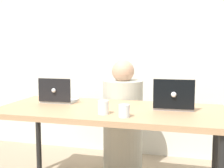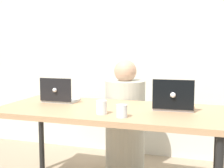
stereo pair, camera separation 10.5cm
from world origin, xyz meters
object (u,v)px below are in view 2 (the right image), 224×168
(person_at_center, at_px, (125,123))
(water_glass_center, at_px, (102,108))
(water_glass_right, at_px, (122,112))
(laptop_back_right, at_px, (174,103))
(laptop_back_left, at_px, (59,97))

(person_at_center, distance_m, water_glass_center, 0.85)
(person_at_center, distance_m, water_glass_right, 0.92)
(person_at_center, xyz_separation_m, laptop_back_right, (0.51, -0.49, 0.31))
(laptop_back_right, height_order, water_glass_center, laptop_back_right)
(laptop_back_right, relative_size, water_glass_right, 3.59)
(laptop_back_right, bearing_deg, person_at_center, -46.85)
(laptop_back_left, height_order, water_glass_right, laptop_back_left)
(person_at_center, height_order, water_glass_center, person_at_center)
(water_glass_right, bearing_deg, laptop_back_left, 149.91)
(person_at_center, height_order, water_glass_right, person_at_center)
(water_glass_center, bearing_deg, laptop_back_right, 33.48)
(laptop_back_left, distance_m, water_glass_right, 0.77)
(person_at_center, height_order, laptop_back_right, person_at_center)
(water_glass_right, bearing_deg, person_at_center, 104.07)
(laptop_back_right, height_order, water_glass_right, laptop_back_right)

